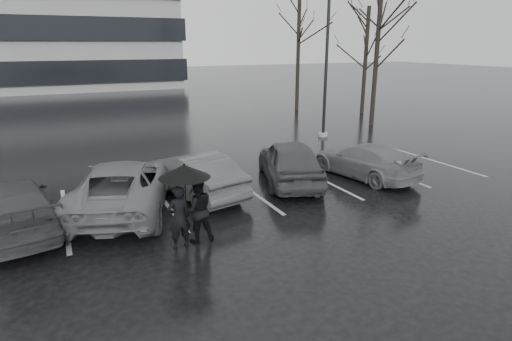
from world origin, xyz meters
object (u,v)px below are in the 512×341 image
object	(u,v)px
pedestrian_right	(197,210)
tree_ne	(365,61)
pedestrian_left	(179,218)
lamp_post	(327,56)
tree_north	(298,49)
car_east	(364,160)
car_west_c	(13,207)
car_main	(290,161)
car_west_a	(195,174)
car_west_b	(123,186)
tree_east	(377,55)

from	to	relation	value
pedestrian_right	tree_ne	bearing A→B (deg)	-135.55
pedestrian_left	pedestrian_right	distance (m)	0.54
lamp_post	tree_ne	bearing A→B (deg)	38.52
pedestrian_left	tree_north	distance (m)	22.58
pedestrian_right	tree_ne	xyz separation A→B (m)	(16.59, 14.51, 2.69)
car_east	car_west_c	bearing A→B (deg)	-9.86
car_west_c	tree_ne	distance (m)	24.06
car_east	tree_north	world-z (taller)	tree_north
lamp_post	tree_north	world-z (taller)	lamp_post
car_main	car_west_a	xyz separation A→B (m)	(-3.35, 0.14, -0.07)
car_west_b	pedestrian_right	size ratio (longest dim) A/B	3.25
car_west_a	car_west_b	bearing A→B (deg)	-4.12
lamp_post	tree_north	bearing A→B (deg)	68.10
car_west_b	car_west_c	xyz separation A→B (m)	(-2.79, -0.33, -0.07)
car_west_c	car_main	bearing A→B (deg)	173.27
car_west_a	car_east	world-z (taller)	car_west_a
tree_north	pedestrian_right	bearing A→B (deg)	-126.79
car_west_a	car_west_c	xyz separation A→B (m)	(-5.02, -0.67, -0.02)
tree_east	car_west_a	bearing A→B (deg)	-150.97
car_west_b	tree_east	distance (m)	17.49
car_west_a	tree_north	distance (m)	19.10
car_west_c	lamp_post	bearing A→B (deg)	-165.21
tree_ne	car_east	bearing A→B (deg)	-128.47
pedestrian_right	tree_east	size ratio (longest dim) A/B	0.20
car_west_c	car_west_b	bearing A→B (deg)	176.44
tree_east	tree_north	distance (m)	7.08
car_west_b	tree_east	bearing A→B (deg)	-134.56
pedestrian_left	car_main	bearing A→B (deg)	-154.03
lamp_post	car_west_b	bearing A→B (deg)	-150.79
car_main	tree_east	xyz separation A→B (m)	(9.80, 7.44, 3.24)
car_west_b	car_west_a	bearing A→B (deg)	-152.29
car_west_b	tree_east	size ratio (longest dim) A/B	0.66
pedestrian_left	lamp_post	xyz separation A→B (m)	(10.18, 9.18, 3.28)
lamp_post	tree_east	bearing A→B (deg)	18.85
car_east	lamp_post	distance (m)	7.83
pedestrian_right	lamp_post	size ratio (longest dim) A/B	0.18
car_west_a	car_west_b	distance (m)	2.26
pedestrian_left	tree_ne	bearing A→B (deg)	-147.44
pedestrian_right	tree_east	distance (m)	17.87
tree_ne	car_main	bearing A→B (deg)	-137.07
pedestrian_right	tree_east	bearing A→B (deg)	-140.01
car_main	car_east	xyz separation A→B (m)	(2.74, -0.59, -0.14)
car_main	car_west_b	world-z (taller)	car_main
car_west_b	lamp_post	world-z (taller)	lamp_post
pedestrian_right	tree_ne	distance (m)	22.20
tree_east	tree_ne	world-z (taller)	tree_east
car_west_c	pedestrian_right	xyz separation A→B (m)	(4.08, -2.54, 0.15)
tree_north	tree_ne	bearing A→B (deg)	-40.60
pedestrian_right	lamp_post	distance (m)	13.60
car_west_b	car_east	bearing A→B (deg)	-163.64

